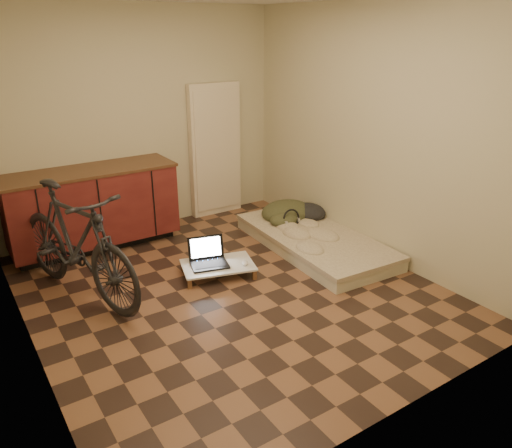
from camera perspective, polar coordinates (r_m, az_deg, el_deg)
room_shell at (r=4.34m, az=-3.35°, el=7.67°), size 3.50×4.00×2.60m
cabinets at (r=5.83m, az=-18.17°, el=1.75°), size 1.84×0.62×0.91m
appliance_panel at (r=6.54m, az=-4.70°, el=8.39°), size 0.70×0.10×1.70m
bicycle at (r=4.74m, az=-19.96°, el=-1.47°), size 1.05×1.90×1.18m
futon at (r=5.69m, az=6.71°, el=-1.91°), size 1.06×2.03×0.17m
clothing_pile at (r=6.11m, az=4.24°, el=2.13°), size 0.72×0.61×0.27m
headphones at (r=5.86m, az=4.06°, el=0.71°), size 0.26×0.24×0.17m
lap_desk at (r=5.05m, az=-4.38°, el=-4.75°), size 0.81×0.64×0.12m
laptop at (r=5.05m, az=-5.48°, el=-3.97°), size 0.44×0.41×0.25m
mouse at (r=5.02m, az=-1.24°, el=-4.49°), size 0.11×0.12×0.04m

